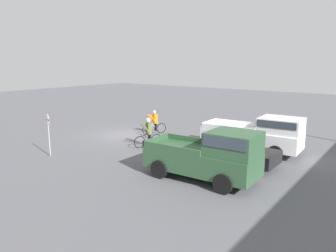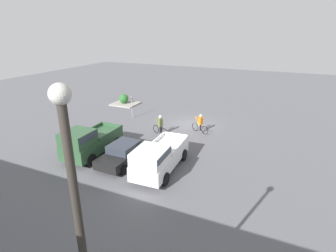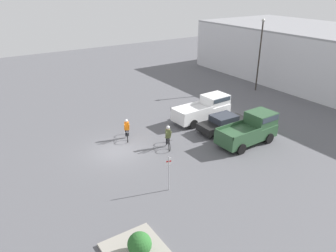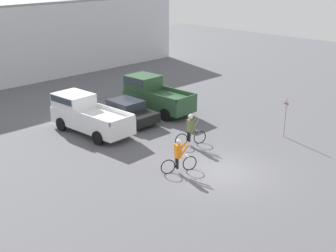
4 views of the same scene
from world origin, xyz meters
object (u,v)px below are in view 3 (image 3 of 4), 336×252
(cyclist_1, at_px, (127,129))
(shrub, at_px, (140,244))
(cyclist_0, at_px, (168,136))
(pickup_truck_1, at_px, (251,128))
(lamppost, at_px, (260,51))
(pickup_truck_0, at_px, (206,108))
(sedan_0, at_px, (223,123))
(fire_lane_sign, at_px, (169,170))

(cyclist_1, bearing_deg, shrub, -23.98)
(cyclist_0, xyz_separation_m, shrub, (8.45, -7.09, -0.20))
(pickup_truck_1, bearing_deg, cyclist_0, -115.70)
(lamppost, xyz_separation_m, shrub, (14.77, -23.47, -3.89))
(pickup_truck_0, xyz_separation_m, pickup_truck_1, (5.61, 0.03, 0.08))
(sedan_0, relative_size, lamppost, 0.57)
(sedan_0, xyz_separation_m, cyclist_0, (-0.07, -5.59, 0.20))
(pickup_truck_0, xyz_separation_m, sedan_0, (2.82, -0.31, -0.39))
(fire_lane_sign, bearing_deg, cyclist_0, 147.31)
(sedan_0, xyz_separation_m, pickup_truck_1, (2.79, 0.34, 0.47))
(pickup_truck_0, distance_m, lamppost, 11.61)
(cyclist_1, relative_size, fire_lane_sign, 0.75)
(pickup_truck_1, xyz_separation_m, lamppost, (-9.18, 10.45, 3.42))
(pickup_truck_0, distance_m, fire_lane_sign, 11.71)
(pickup_truck_0, bearing_deg, pickup_truck_1, 0.26)
(lamppost, bearing_deg, cyclist_0, -68.91)
(pickup_truck_0, relative_size, lamppost, 0.70)
(cyclist_0, relative_size, cyclist_1, 1.03)
(sedan_0, xyz_separation_m, shrub, (8.38, -12.68, 0.00))
(sedan_0, bearing_deg, shrub, -56.54)
(cyclist_1, xyz_separation_m, lamppost, (-3.28, 18.36, 3.78))
(pickup_truck_0, height_order, lamppost, lamppost)
(fire_lane_sign, bearing_deg, shrub, -47.58)
(pickup_truck_0, height_order, sedan_0, pickup_truck_0)
(pickup_truck_1, bearing_deg, cyclist_1, -126.71)
(pickup_truck_0, distance_m, cyclist_1, 7.89)
(cyclist_1, xyz_separation_m, fire_lane_sign, (7.81, -1.09, 0.59))
(sedan_0, bearing_deg, pickup_truck_1, 6.94)
(fire_lane_sign, distance_m, lamppost, 22.62)
(shrub, bearing_deg, cyclist_1, 156.02)
(pickup_truck_1, bearing_deg, lamppost, 131.28)
(lamppost, relative_size, shrub, 7.04)
(fire_lane_sign, xyz_separation_m, lamppost, (-11.09, 19.45, 3.19))
(cyclist_0, relative_size, fire_lane_sign, 0.77)
(pickup_truck_1, distance_m, cyclist_1, 9.87)
(pickup_truck_0, relative_size, cyclist_1, 3.18)
(pickup_truck_0, bearing_deg, shrub, -49.23)
(pickup_truck_0, relative_size, sedan_0, 1.24)
(cyclist_1, bearing_deg, cyclist_0, 33.01)
(fire_lane_sign, relative_size, shrub, 2.06)
(sedan_0, bearing_deg, pickup_truck_0, 173.67)
(sedan_0, bearing_deg, cyclist_0, -90.70)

